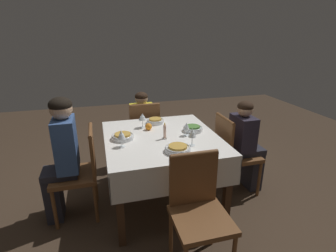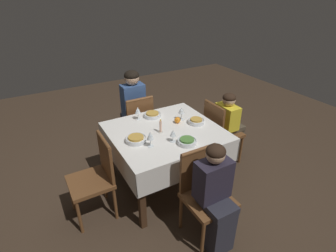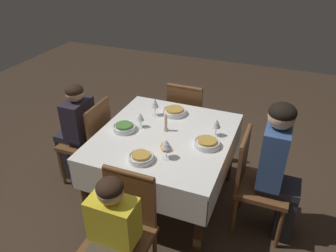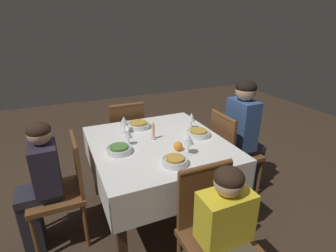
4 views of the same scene
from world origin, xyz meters
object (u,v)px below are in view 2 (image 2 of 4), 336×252
wine_glass_east (150,136)px  orange_fruit (177,120)px  dining_table (165,138)px  wine_glass_north (173,133)px  bowl_west (196,121)px  person_adult_denim (132,106)px  bowl_north (187,141)px  chair_east (96,175)px  wine_glass_south (138,111)px  chair_north (204,190)px  bowl_south (152,115)px  chair_west (220,130)px  candle_centerpiece (161,127)px  person_child_dark (216,195)px  person_child_yellow (230,124)px  wine_glass_west (182,111)px  bowl_east (136,139)px  chair_south (137,122)px

wine_glass_east → orange_fruit: 0.58m
dining_table → wine_glass_north: size_ratio=8.69×
bowl_west → dining_table: bearing=-4.0°
person_adult_denim → bowl_north: person_adult_denim is taller
chair_east → wine_glass_south: wine_glass_south is taller
bowl_north → bowl_west: 0.46m
chair_north → dining_table: bearing=88.1°
bowl_south → wine_glass_south: bearing=-7.8°
chair_west → wine_glass_east: 1.18m
candle_centerpiece → person_child_dark: bearing=92.4°
wine_glass_east → bowl_west: bearing=-164.8°
person_child_dark → orange_fruit: person_child_dark is taller
chair_east → bowl_west: 1.24m
chair_north → person_child_yellow: size_ratio=0.90×
person_child_dark → wine_glass_east: person_child_dark is taller
person_child_dark → wine_glass_south: person_child_dark is taller
wine_glass_west → wine_glass_south: bearing=-30.9°
chair_north → chair_east: bearing=138.5°
wine_glass_north → candle_centerpiece: bearing=-84.5°
person_adult_denim → bowl_north: size_ratio=5.98×
bowl_west → wine_glass_west: bearing=-57.7°
chair_east → wine_glass_east: (-0.54, 0.14, 0.36)m
person_child_dark → bowl_west: 1.02m
chair_north → candle_centerpiece: size_ratio=5.37×
chair_west → person_adult_denim: person_adult_denim is taller
chair_west → bowl_south: chair_west is taller
chair_north → bowl_east: 0.84m
person_child_dark → candle_centerpiece: size_ratio=6.31×
bowl_south → wine_glass_west: 0.36m
chair_east → wine_glass_west: (-1.11, -0.20, 0.36)m
chair_west → candle_centerpiece: (0.88, 0.05, 0.30)m
wine_glass_south → orange_fruit: 0.48m
dining_table → orange_fruit: bearing=-157.6°
chair_south → orange_fruit: bearing=107.3°
person_child_yellow → wine_glass_south: bearing=72.3°
chair_east → bowl_north: 0.96m
wine_glass_south → wine_glass_west: bearing=149.1°
chair_south → person_adult_denim: person_adult_denim is taller
orange_fruit → candle_centerpiece: bearing=20.5°
wine_glass_west → person_adult_denim: bearing=-69.4°
bowl_south → orange_fruit: (-0.18, 0.28, 0.01)m
bowl_west → orange_fruit: 0.22m
dining_table → chair_south: chair_south is taller
wine_glass_west → bowl_south: bearing=-42.3°
wine_glass_south → chair_east: bearing=34.7°
bowl_north → wine_glass_west: 0.54m
bowl_south → chair_west: bearing=156.9°
person_adult_denim → wine_glass_north: size_ratio=8.67×
chair_north → bowl_east: (0.34, -0.72, 0.27)m
person_child_dark → person_adult_denim: bearing=89.4°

